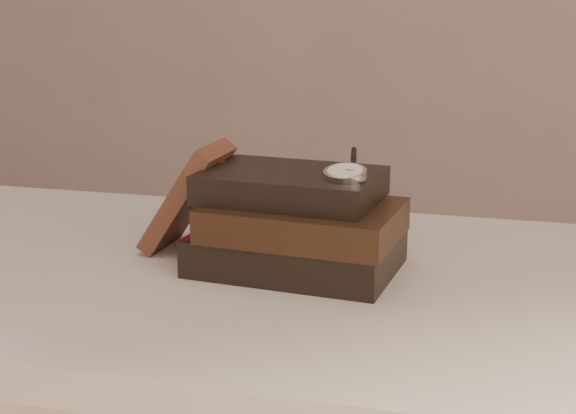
# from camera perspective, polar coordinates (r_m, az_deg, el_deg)

# --- Properties ---
(table) EXTENTS (1.00, 0.60, 0.75)m
(table) POSITION_cam_1_polar(r_m,az_deg,el_deg) (1.05, -5.45, -8.68)
(table) COLOR beige
(table) RESTS_ON ground
(book_stack) EXTENTS (0.25, 0.18, 0.12)m
(book_stack) POSITION_cam_1_polar(r_m,az_deg,el_deg) (0.98, 0.64, -1.22)
(book_stack) COLOR black
(book_stack) RESTS_ON table
(journal) EXTENTS (0.11, 0.10, 0.14)m
(journal) POSITION_cam_1_polar(r_m,az_deg,el_deg) (1.06, -6.82, 0.70)
(journal) COLOR #3B2017
(journal) RESTS_ON table
(pocket_watch) EXTENTS (0.05, 0.15, 0.02)m
(pocket_watch) POSITION_cam_1_polar(r_m,az_deg,el_deg) (0.94, 3.95, 2.38)
(pocket_watch) COLOR silver
(pocket_watch) RESTS_ON book_stack
(eyeglasses) EXTENTS (0.11, 0.12, 0.05)m
(eyeglasses) POSITION_cam_1_polar(r_m,az_deg,el_deg) (1.08, -2.12, 0.90)
(eyeglasses) COLOR silver
(eyeglasses) RESTS_ON book_stack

